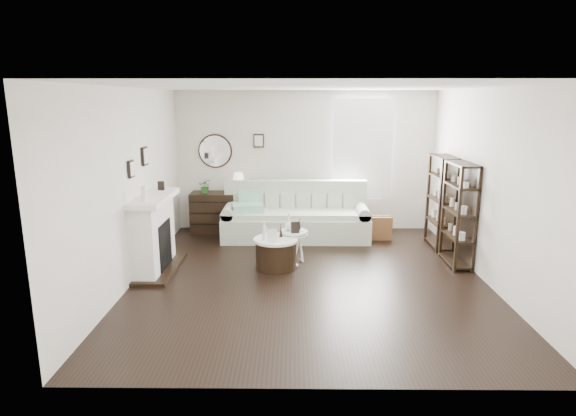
{
  "coord_description": "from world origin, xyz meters",
  "views": [
    {
      "loc": [
        -0.24,
        -6.6,
        2.55
      ],
      "look_at": [
        -0.31,
        0.8,
        0.86
      ],
      "focal_mm": 30.0,
      "sensor_mm": 36.0,
      "label": 1
    }
  ],
  "objects_px": {
    "dresser": "(222,212)",
    "drum_table": "(276,253)",
    "sofa": "(296,220)",
    "pedestal_table": "(294,234)"
  },
  "relations": [
    {
      "from": "drum_table",
      "to": "pedestal_table",
      "type": "bearing_deg",
      "value": 36.39
    },
    {
      "from": "sofa",
      "to": "drum_table",
      "type": "bearing_deg",
      "value": -100.43
    },
    {
      "from": "dresser",
      "to": "drum_table",
      "type": "height_order",
      "value": "dresser"
    },
    {
      "from": "dresser",
      "to": "pedestal_table",
      "type": "height_order",
      "value": "dresser"
    },
    {
      "from": "drum_table",
      "to": "dresser",
      "type": "bearing_deg",
      "value": 118.61
    },
    {
      "from": "drum_table",
      "to": "pedestal_table",
      "type": "relative_size",
      "value": 1.26
    },
    {
      "from": "dresser",
      "to": "drum_table",
      "type": "relative_size",
      "value": 1.72
    },
    {
      "from": "dresser",
      "to": "drum_table",
      "type": "bearing_deg",
      "value": -61.39
    },
    {
      "from": "sofa",
      "to": "pedestal_table",
      "type": "height_order",
      "value": "sofa"
    },
    {
      "from": "drum_table",
      "to": "pedestal_table",
      "type": "distance_m",
      "value": 0.42
    }
  ]
}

